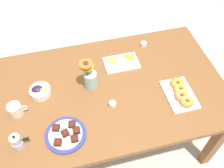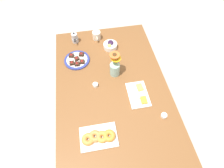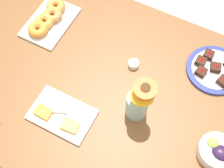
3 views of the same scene
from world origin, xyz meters
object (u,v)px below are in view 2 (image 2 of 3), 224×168
at_px(dining_table, 112,91).
at_px(jam_cup_honey, 164,116).
at_px(jam_cup_berry, 95,85).
at_px(grape_bowl, 110,45).
at_px(flower_vase, 115,68).
at_px(croissant_platter, 99,137).
at_px(moka_pot, 75,38).
at_px(cheese_platter, 138,94).
at_px(dessert_plate, 77,60).
at_px(coffee_mug, 97,35).

height_order(dining_table, jam_cup_honey, jam_cup_honey).
xyz_separation_m(dining_table, jam_cup_berry, (-0.03, -0.15, 0.10)).
height_order(grape_bowl, jam_cup_honey, grape_bowl).
bearing_deg(jam_cup_berry, flower_vase, 118.61).
xyz_separation_m(croissant_platter, moka_pot, (-1.08, -0.11, 0.03)).
distance_m(jam_cup_honey, flower_vase, 0.59).
relative_size(cheese_platter, dessert_plate, 1.03).
bearing_deg(jam_cup_honey, cheese_platter, -146.73).
bearing_deg(moka_pot, cheese_platter, 32.91).
bearing_deg(jam_cup_berry, coffee_mug, 171.60).
relative_size(dining_table, jam_cup_berry, 33.33).
relative_size(grape_bowl, moka_pot, 1.20).
distance_m(dining_table, coffee_mug, 0.67).
bearing_deg(croissant_platter, coffee_mug, 173.52).
relative_size(croissant_platter, flower_vase, 1.16).
xyz_separation_m(coffee_mug, grape_bowl, (0.16, 0.12, -0.01)).
bearing_deg(flower_vase, moka_pot, -145.92).
bearing_deg(dessert_plate, croissant_platter, 7.88).
xyz_separation_m(croissant_platter, dessert_plate, (-0.80, -0.11, -0.01)).
xyz_separation_m(dining_table, moka_pot, (-0.64, -0.29, 0.13)).
bearing_deg(grape_bowl, flower_vase, -2.88).
relative_size(coffee_mug, jam_cup_honey, 2.56).
height_order(grape_bowl, dessert_plate, grape_bowl).
height_order(grape_bowl, cheese_platter, grape_bowl).
bearing_deg(jam_cup_berry, dessert_plate, -156.49).
bearing_deg(jam_cup_honey, jam_cup_berry, -127.60).
xyz_separation_m(grape_bowl, jam_cup_berry, (0.46, -0.22, -0.01)).
bearing_deg(jam_cup_honey, dessert_plate, -137.93).
distance_m(coffee_mug, croissant_platter, 1.10).
xyz_separation_m(jam_cup_berry, flower_vase, (-0.11, 0.20, 0.07)).
xyz_separation_m(dessert_plate, flower_vase, (0.22, 0.34, 0.07)).
bearing_deg(jam_cup_honey, moka_pot, -147.01).
xyz_separation_m(jam_cup_berry, dessert_plate, (-0.33, -0.14, -0.00)).
bearing_deg(jam_cup_berry, croissant_platter, -3.95).
distance_m(jam_cup_honey, moka_pot, 1.19).
distance_m(dessert_plate, moka_pot, 0.28).
relative_size(flower_vase, moka_pot, 2.04).
bearing_deg(grape_bowl, moka_pot, -113.26).
relative_size(jam_cup_berry, moka_pot, 0.40).
bearing_deg(moka_pot, dessert_plate, -0.24).
relative_size(jam_cup_honey, jam_cup_berry, 1.00).
bearing_deg(jam_cup_honey, coffee_mug, -157.58).
relative_size(dining_table, grape_bowl, 11.19).
xyz_separation_m(dining_table, jam_cup_honey, (0.36, 0.36, 0.10)).
height_order(dining_table, moka_pot, moka_pot).
height_order(croissant_platter, jam_cup_honey, croissant_platter).
distance_m(croissant_platter, jam_cup_honey, 0.55).
distance_m(coffee_mug, moka_pot, 0.23).
height_order(dining_table, grape_bowl, grape_bowl).
xyz_separation_m(coffee_mug, flower_vase, (0.51, 0.11, 0.04)).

